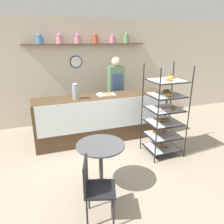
{
  "coord_description": "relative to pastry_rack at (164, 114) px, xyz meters",
  "views": [
    {
      "loc": [
        -1.34,
        -3.4,
        2.25
      ],
      "look_at": [
        0.0,
        0.36,
        0.86
      ],
      "focal_mm": 35.0,
      "sensor_mm": 36.0,
      "label": 1
    }
  ],
  "objects": [
    {
      "name": "coffee_carafe",
      "position": [
        -1.51,
        0.99,
        0.35
      ],
      "size": [
        0.14,
        0.14,
        0.34
      ],
      "color": "gray",
      "rests_on": "display_counter"
    },
    {
      "name": "cafe_table",
      "position": [
        -1.47,
        -0.62,
        -0.27
      ],
      "size": [
        0.72,
        0.72,
        0.75
      ],
      "color": "#262628",
      "rests_on": "ground_plane"
    },
    {
      "name": "display_counter",
      "position": [
        -0.93,
        1.05,
        -0.32
      ],
      "size": [
        2.96,
        0.66,
        1.02
      ],
      "color": "#4C3823",
      "rests_on": "ground_plane"
    },
    {
      "name": "pastry_rack",
      "position": [
        0.0,
        0.0,
        0.0
      ],
      "size": [
        0.68,
        0.61,
        1.78
      ],
      "color": "black",
      "rests_on": "ground_plane"
    },
    {
      "name": "person_worker",
      "position": [
        -0.4,
        1.6,
        0.16
      ],
      "size": [
        0.37,
        0.23,
        1.79
      ],
      "color": "#282833",
      "rests_on": "ground_plane"
    },
    {
      "name": "ground_plane",
      "position": [
        -0.93,
        0.02,
        -0.83
      ],
      "size": [
        14.0,
        14.0,
        0.0
      ],
      "primitive_type": "plane",
      "color": "gray"
    },
    {
      "name": "donut_tray_counter",
      "position": [
        -0.81,
        1.12,
        0.2
      ],
      "size": [
        0.4,
        0.25,
        0.05
      ],
      "color": "silver",
      "rests_on": "display_counter"
    },
    {
      "name": "cafe_chair",
      "position": [
        -1.74,
        -1.18,
        -0.31
      ],
      "size": [
        0.48,
        0.48,
        0.86
      ],
      "rotation": [
        0.0,
        0.0,
        7.55
      ],
      "color": "black",
      "rests_on": "ground_plane"
    },
    {
      "name": "back_wall",
      "position": [
        -0.94,
        2.4,
        0.54
      ],
      "size": [
        10.0,
        0.3,
        2.7
      ],
      "color": "beige",
      "rests_on": "ground_plane"
    }
  ]
}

